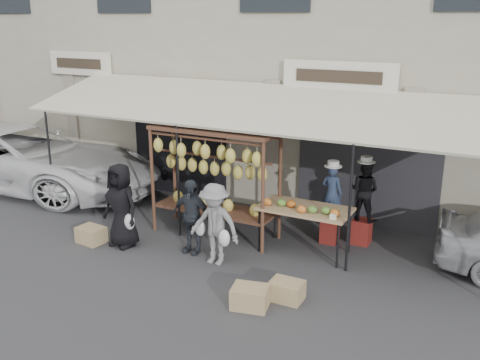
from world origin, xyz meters
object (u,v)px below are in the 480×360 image
at_px(vendor_left, 332,193).
at_px(produce_table, 304,210).
at_px(customer_left, 121,205).
at_px(banana_rack, 213,162).
at_px(van, 11,141).
at_px(customer_right, 215,224).
at_px(crate_far, 91,235).
at_px(customer_mid, 191,216).
at_px(crate_near_a, 250,297).
at_px(crate_near_b, 287,291).
at_px(vendor_right, 364,190).

bearing_deg(vendor_left, produce_table, 73.13).
xyz_separation_m(produce_table, customer_left, (-3.26, -1.29, -0.04)).
bearing_deg(banana_rack, produce_table, 0.58).
height_order(produce_table, van, van).
relative_size(vendor_left, customer_right, 0.76).
bearing_deg(van, banana_rack, -98.67).
bearing_deg(van, customer_right, -107.03).
bearing_deg(crate_far, produce_table, 20.61).
bearing_deg(customer_mid, crate_near_a, -33.07).
relative_size(customer_left, crate_near_a, 2.97).
bearing_deg(banana_rack, customer_left, -136.29).
relative_size(customer_right, crate_far, 2.85).
bearing_deg(crate_near_a, crate_near_b, 48.66).
xyz_separation_m(banana_rack, customer_left, (-1.33, -1.27, -0.74)).
distance_m(banana_rack, van, 6.49).
bearing_deg(banana_rack, vendor_right, 19.43).
bearing_deg(banana_rack, customer_right, -59.22).
relative_size(vendor_right, customer_mid, 0.83).
relative_size(customer_left, van, 0.29).
distance_m(produce_table, crate_near_b, 1.96).
bearing_deg(crate_far, customer_mid, 15.12).
height_order(banana_rack, customer_mid, banana_rack).
bearing_deg(customer_right, produce_table, 43.19).
height_order(vendor_right, crate_near_a, vendor_right).
distance_m(customer_left, van, 5.45).
relative_size(produce_table, customer_left, 1.02).
relative_size(produce_table, vendor_left, 1.48).
relative_size(customer_mid, van, 0.25).
distance_m(produce_table, crate_far, 4.25).
xyz_separation_m(vendor_right, customer_left, (-4.12, -2.25, -0.27)).
bearing_deg(customer_left, banana_rack, 50.94).
distance_m(crate_near_a, van, 8.89).
distance_m(crate_near_a, crate_far, 3.99).
bearing_deg(produce_table, customer_mid, -153.95).
xyz_separation_m(banana_rack, crate_near_a, (1.93, -2.23, -1.40)).
relative_size(produce_table, crate_near_b, 3.28).
relative_size(banana_rack, crate_near_b, 5.02).
height_order(crate_near_a, crate_near_b, crate_near_a).
distance_m(crate_far, van, 5.01).
height_order(vendor_left, customer_mid, vendor_left).
relative_size(banana_rack, crate_far, 4.91).
distance_m(produce_table, customer_right, 1.71).
xyz_separation_m(produce_table, vendor_left, (0.29, 0.72, 0.15)).
xyz_separation_m(customer_left, customer_right, (2.00, 0.14, -0.07)).
bearing_deg(crate_far, banana_rack, 36.22).
height_order(vendor_right, crate_near_b, vendor_right).
distance_m(vendor_right, van, 9.25).
bearing_deg(customer_left, crate_far, -157.08).
height_order(customer_right, crate_near_a, customer_right).
xyz_separation_m(crate_near_a, crate_near_b, (0.41, 0.47, -0.01)).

